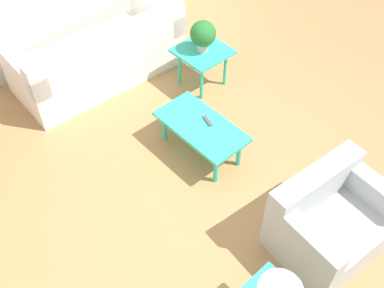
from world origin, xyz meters
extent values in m
plane|color=#A87A4C|center=(0.00, 0.00, 0.00)|extent=(14.00, 14.00, 0.00)
cube|color=white|center=(2.33, -0.03, 0.21)|extent=(1.02, 2.14, 0.42)
cube|color=white|center=(1.96, -0.02, 0.62)|extent=(0.27, 2.11, 0.42)
cube|color=white|center=(2.29, -0.98, 0.55)|extent=(0.95, 0.23, 0.27)
cube|color=white|center=(2.36, 0.92, 0.55)|extent=(0.95, 0.23, 0.27)
cube|color=#A8ADB2|center=(-1.16, -0.17, 0.20)|extent=(0.85, 1.07, 0.39)
cube|color=#A8ADB2|center=(-0.87, -0.20, 0.58)|extent=(0.29, 1.01, 0.37)
cube|color=#A8ADB2|center=(-1.12, 0.25, 0.51)|extent=(0.78, 0.23, 0.24)
cube|color=#A8ADB2|center=(-1.19, -0.59, 0.51)|extent=(0.78, 0.23, 0.24)
cube|color=#2DB79E|center=(0.47, -0.08, 0.39)|extent=(1.00, 0.52, 0.04)
cylinder|color=#2DB79E|center=(0.06, -0.25, 0.18)|extent=(0.05, 0.05, 0.37)
cylinder|color=#2DB79E|center=(0.88, -0.25, 0.18)|extent=(0.05, 0.05, 0.37)
cylinder|color=#2DB79E|center=(0.06, 0.09, 0.18)|extent=(0.05, 0.05, 0.37)
cylinder|color=#2DB79E|center=(0.88, 0.09, 0.18)|extent=(0.05, 0.05, 0.37)
cube|color=#2DB79E|center=(1.32, -0.90, 0.49)|extent=(0.59, 0.59, 0.04)
cylinder|color=#2DB79E|center=(1.12, -1.10, 0.24)|extent=(0.04, 0.04, 0.47)
cylinder|color=#2DB79E|center=(1.52, -1.10, 0.24)|extent=(0.04, 0.04, 0.47)
cylinder|color=#2DB79E|center=(1.12, -0.69, 0.24)|extent=(0.04, 0.04, 0.47)
cylinder|color=#2DB79E|center=(1.52, -0.69, 0.24)|extent=(0.04, 0.04, 0.47)
cylinder|color=#B2ADA3|center=(1.32, -0.90, 0.56)|extent=(0.14, 0.14, 0.10)
sphere|color=#236B2D|center=(1.32, -0.90, 0.74)|extent=(0.31, 0.31, 0.31)
cube|color=#4C4C51|center=(0.47, -0.17, 0.42)|extent=(0.16, 0.08, 0.02)
camera|label=1|loc=(-1.93, 2.22, 3.71)|focal=42.00mm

